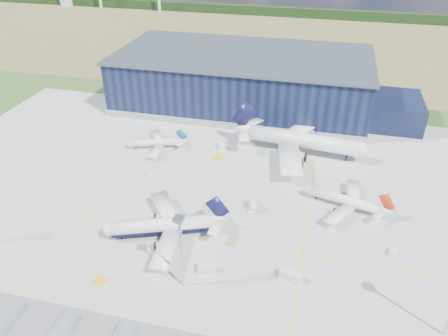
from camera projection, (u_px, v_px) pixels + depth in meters
The scene contains 18 objects.
ground at pixel (183, 214), 143.87m from camera, with size 600.00×600.00×0.00m, color #2B4C1C.
apron at pixel (192, 197), 152.15m from camera, with size 220.00×160.00×0.08m.
farmland at pixel (277, 40), 326.22m from camera, with size 600.00×220.00×0.01m, color olive.
treeline at pixel (289, 12), 390.45m from camera, with size 600.00×8.00×8.00m, color black.
hangar at pixel (248, 83), 215.83m from camera, with size 145.00×62.00×26.10m.
light_mast_center at pixel (180, 241), 108.92m from camera, with size 2.60×2.60×23.00m.
airliner_navy at pixel (161, 219), 131.17m from camera, with size 39.32×38.46×12.82m, color white, non-canonical shape.
airliner_red at pixel (345, 195), 144.33m from camera, with size 30.16×29.50×9.83m, color white, non-canonical shape.
airliner_widebody at pixel (303, 133), 173.85m from camera, with size 56.89×55.65×18.55m, color white, non-canonical shape.
airliner_regional at pixel (154, 139), 180.12m from camera, with size 25.65×25.10×8.37m, color white, non-canonical shape.
gse_tug_b at pixel (99, 281), 117.49m from camera, with size 1.91×2.87×1.24m, color yellow.
gse_van_a at pixel (291, 276), 118.07m from camera, with size 2.59×5.93×2.59m, color silver.
gse_cart_a at pixel (394, 253), 126.93m from camera, with size 2.17×3.26×1.41m, color silver.
gse_van_b at pixel (221, 146), 181.90m from camera, with size 2.09×4.57×2.09m, color silver.
gse_tug_c at pixel (219, 157), 174.67m from camera, with size 2.15×3.43×1.50m, color yellow.
gse_cart_b at pixel (149, 175), 162.85m from camera, with size 1.99×2.98×1.29m, color silver.
gse_van_c at pixel (207, 269), 120.68m from camera, with size 2.41×5.03×2.41m, color silver.
airstair at pixel (253, 206), 145.29m from camera, with size 1.77×4.43×2.84m, color silver.
Camera 1 is at (40.61, -108.39, 87.81)m, focal length 35.00 mm.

